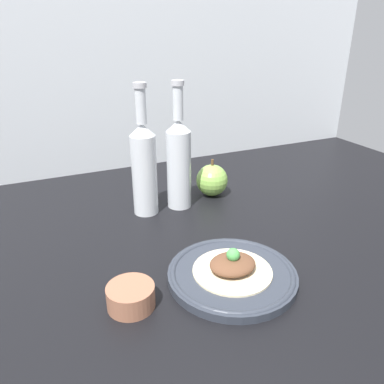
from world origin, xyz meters
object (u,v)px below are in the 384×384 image
at_px(cider_bottle_right, 179,161).
at_px(plate, 232,274).
at_px(apple, 212,180).
at_px(dipping_bowl, 131,296).
at_px(cider_bottle_left, 144,166).
at_px(plated_food, 233,266).

bearing_deg(cider_bottle_right, plate, -95.53).
distance_m(cider_bottle_right, apple, 0.14).
bearing_deg(apple, cider_bottle_right, -166.04).
bearing_deg(dipping_bowl, cider_bottle_left, 67.92).
xyz_separation_m(plate, apple, (0.14, 0.36, 0.03)).
height_order(plate, dipping_bowl, dipping_bowl).
relative_size(plate, cider_bottle_right, 0.75).
bearing_deg(cider_bottle_right, cider_bottle_left, 180.00).
bearing_deg(apple, plate, -111.49).
bearing_deg(plated_food, cider_bottle_right, 84.47).
xyz_separation_m(plated_food, cider_bottle_left, (-0.06, 0.33, 0.10)).
bearing_deg(apple, cider_bottle_left, -172.29).
height_order(plate, apple, apple).
bearing_deg(plate, plated_food, 0.00).
distance_m(plate, cider_bottle_left, 0.36).
relative_size(cider_bottle_right, dipping_bowl, 3.95).
bearing_deg(cider_bottle_left, apple, 7.71).
distance_m(plated_food, dipping_bowl, 0.19).
xyz_separation_m(cider_bottle_left, apple, (0.20, 0.03, -0.08)).
xyz_separation_m(plated_food, cider_bottle_right, (0.03, 0.33, 0.10)).
relative_size(cider_bottle_left, cider_bottle_right, 1.00).
height_order(plated_food, apple, apple).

